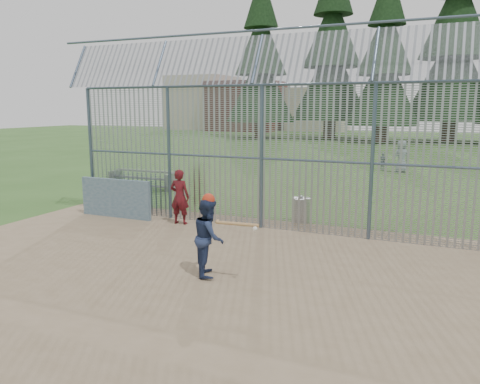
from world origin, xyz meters
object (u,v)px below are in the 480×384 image
at_px(onlooker, 180,197).
at_px(trash_can, 301,210).
at_px(batter, 209,237).
at_px(bleacher, 142,179).
at_px(dugout_wall, 116,198).

height_order(onlooker, trash_can, onlooker).
xyz_separation_m(onlooker, trash_can, (3.20, 1.64, -0.45)).
height_order(batter, bleacher, batter).
distance_m(dugout_wall, trash_can, 5.73).
height_order(dugout_wall, onlooker, onlooker).
bearing_deg(onlooker, dugout_wall, -2.47).
relative_size(batter, onlooker, 0.98).
relative_size(dugout_wall, onlooker, 1.55).
height_order(trash_can, bleacher, trash_can).
height_order(dugout_wall, bleacher, dugout_wall).
bearing_deg(onlooker, trash_can, -157.05).
distance_m(batter, trash_can, 5.13).
relative_size(trash_can, bleacher, 0.27).
xyz_separation_m(trash_can, bleacher, (-7.85, 3.09, 0.03)).
bearing_deg(trash_can, onlooker, -152.91).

